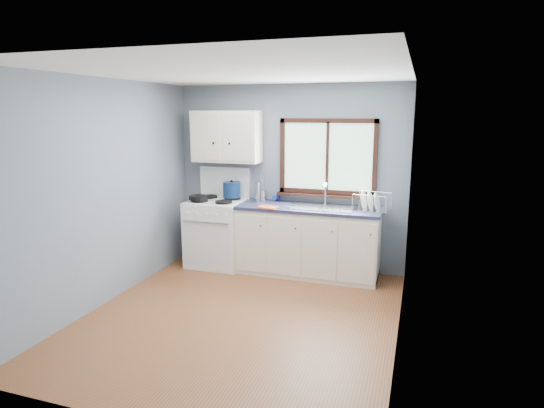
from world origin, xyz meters
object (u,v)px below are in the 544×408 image
(gas_range, at_px, (217,231))
(utensil_crock, at_px, (262,195))
(thermos, at_px, (258,192))
(skillet, at_px, (199,198))
(base_cabinets, at_px, (308,244))
(stockpot, at_px, (232,189))
(dish_rack, at_px, (371,205))
(sink, at_px, (322,212))

(gas_range, relative_size, utensil_crock, 3.80)
(gas_range, bearing_deg, thermos, 11.85)
(gas_range, bearing_deg, skillet, -139.20)
(base_cabinets, height_order, skillet, skillet)
(stockpot, height_order, utensil_crock, utensil_crock)
(gas_range, relative_size, stockpot, 4.22)
(utensil_crock, relative_size, thermos, 1.32)
(stockpot, bearing_deg, thermos, -2.41)
(base_cabinets, bearing_deg, thermos, 172.30)
(stockpot, relative_size, thermos, 1.19)
(utensil_crock, relative_size, dish_rack, 0.74)
(base_cabinets, bearing_deg, dish_rack, 3.68)
(base_cabinets, height_order, dish_rack, dish_rack)
(base_cabinets, distance_m, stockpot, 1.32)
(gas_range, xyz_separation_m, base_cabinets, (1.31, 0.02, -0.08))
(thermos, bearing_deg, dish_rack, -1.82)
(base_cabinets, xyz_separation_m, skillet, (-1.50, -0.18, 0.58))
(gas_range, bearing_deg, utensil_crock, 20.40)
(utensil_crock, bearing_deg, skillet, -153.84)
(base_cabinets, distance_m, skillet, 1.61)
(base_cabinets, distance_m, thermos, 0.99)
(gas_range, relative_size, base_cabinets, 0.74)
(gas_range, height_order, thermos, gas_range)
(base_cabinets, relative_size, thermos, 6.82)
(skillet, bearing_deg, utensil_crock, 4.48)
(sink, distance_m, thermos, 0.95)
(sink, xyz_separation_m, thermos, (-0.92, 0.10, 0.20))
(skillet, distance_m, utensil_crock, 0.87)
(skillet, xyz_separation_m, thermos, (0.76, 0.28, 0.07))
(base_cabinets, height_order, utensil_crock, utensil_crock)
(base_cabinets, bearing_deg, gas_range, -179.18)
(thermos, distance_m, dish_rack, 1.54)
(skillet, distance_m, stockpot, 0.48)
(stockpot, bearing_deg, base_cabinets, -5.88)
(gas_range, distance_m, base_cabinets, 1.31)
(base_cabinets, distance_m, dish_rack, 0.98)
(stockpot, distance_m, utensil_crock, 0.44)
(dish_rack, bearing_deg, stockpot, -173.84)
(gas_range, height_order, stockpot, gas_range)
(base_cabinets, relative_size, utensil_crock, 5.16)
(base_cabinets, height_order, stockpot, stockpot)
(gas_range, distance_m, stockpot, 0.62)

